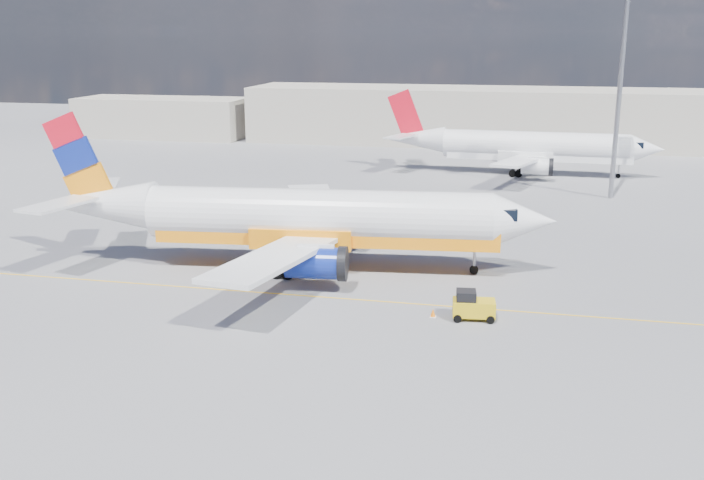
% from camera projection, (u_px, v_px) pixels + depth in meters
% --- Properties ---
extents(ground, '(240.00, 240.00, 0.00)m').
position_uv_depth(ground, '(332.00, 315.00, 45.55)').
color(ground, slate).
rests_on(ground, ground).
extents(taxi_line, '(70.00, 0.15, 0.01)m').
position_uv_depth(taxi_line, '(344.00, 299.00, 48.38)').
color(taxi_line, yellow).
rests_on(taxi_line, ground).
extents(terminal_main, '(70.00, 14.00, 8.00)m').
position_uv_depth(terminal_main, '(489.00, 116.00, 114.22)').
color(terminal_main, '#AEA696').
rests_on(terminal_main, ground).
extents(terminal_annex, '(26.00, 10.00, 6.00)m').
position_uv_depth(terminal_annex, '(163.00, 117.00, 122.09)').
color(terminal_annex, '#AEA696').
rests_on(terminal_annex, ground).
extents(main_jet, '(35.40, 27.89, 10.74)m').
position_uv_depth(main_jet, '(303.00, 218.00, 53.67)').
color(main_jet, white).
rests_on(main_jet, ground).
extents(second_jet, '(31.25, 24.72, 9.47)m').
position_uv_depth(second_jet, '(526.00, 147.00, 89.68)').
color(second_jet, white).
rests_on(second_jet, ground).
extents(gse_tug, '(2.53, 1.73, 1.71)m').
position_uv_depth(gse_tug, '(472.00, 306.00, 44.74)').
color(gse_tug, black).
rests_on(gse_tug, ground).
extents(traffic_cone, '(0.36, 0.36, 0.50)m').
position_uv_depth(traffic_cone, '(433.00, 313.00, 45.22)').
color(traffic_cone, white).
rests_on(traffic_cone, ground).
extents(floodlight_mast, '(1.63, 1.63, 22.28)m').
position_uv_depth(floodlight_mast, '(622.00, 60.00, 74.11)').
color(floodlight_mast, gray).
rests_on(floodlight_mast, ground).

